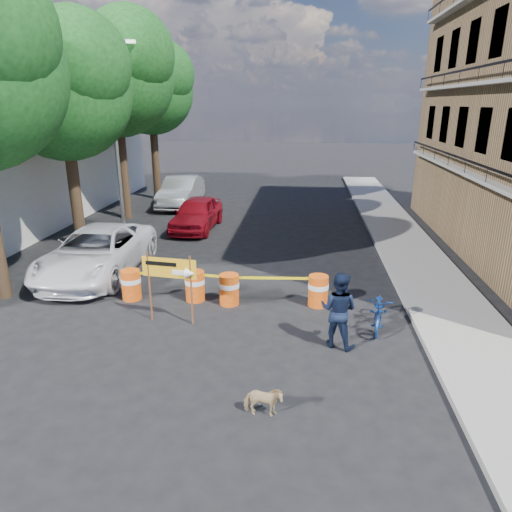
% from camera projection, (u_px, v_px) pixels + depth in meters
% --- Properties ---
extents(ground, '(120.00, 120.00, 0.00)m').
position_uv_depth(ground, '(215.00, 341.00, 11.14)').
color(ground, black).
rests_on(ground, ground).
extents(sidewalk_east, '(2.40, 40.00, 0.15)m').
position_uv_depth(sidewalk_east, '(419.00, 265.00, 16.15)').
color(sidewalk_east, gray).
rests_on(sidewalk_east, ground).
extents(tree_mid_a, '(5.25, 5.00, 8.68)m').
position_uv_depth(tree_mid_a, '(64.00, 89.00, 16.50)').
color(tree_mid_a, '#332316').
rests_on(tree_mid_a, ground).
extents(tree_mid_b, '(5.67, 5.40, 9.62)m').
position_uv_depth(tree_mid_b, '(116.00, 76.00, 20.99)').
color(tree_mid_b, '#332316').
rests_on(tree_mid_b, ground).
extents(tree_far, '(5.04, 4.80, 8.84)m').
position_uv_depth(tree_far, '(152.00, 90.00, 25.86)').
color(tree_far, '#332316').
rests_on(tree_far, ground).
extents(streetlamp, '(1.25, 0.18, 8.00)m').
position_uv_depth(streetlamp, '(117.00, 132.00, 19.29)').
color(streetlamp, gray).
rests_on(streetlamp, ground).
extents(barrel_far_left, '(0.58, 0.58, 0.90)m').
position_uv_depth(barrel_far_left, '(131.00, 284.00, 13.41)').
color(barrel_far_left, '#D13F0C').
rests_on(barrel_far_left, ground).
extents(barrel_mid_left, '(0.58, 0.58, 0.90)m').
position_uv_depth(barrel_mid_left, '(195.00, 285.00, 13.32)').
color(barrel_mid_left, '#D13F0C').
rests_on(barrel_mid_left, ground).
extents(barrel_mid_right, '(0.58, 0.58, 0.90)m').
position_uv_depth(barrel_mid_right, '(229.00, 289.00, 13.07)').
color(barrel_mid_right, '#D13F0C').
rests_on(barrel_mid_right, ground).
extents(barrel_far_right, '(0.58, 0.58, 0.90)m').
position_uv_depth(barrel_far_right, '(318.00, 290.00, 12.98)').
color(barrel_far_right, '#D13F0C').
rests_on(barrel_far_right, ground).
extents(detour_sign, '(1.47, 0.35, 1.89)m').
position_uv_depth(detour_sign, '(176.00, 274.00, 11.64)').
color(detour_sign, '#592D19').
rests_on(detour_sign, ground).
extents(pedestrian, '(1.10, 0.99, 1.86)m').
position_uv_depth(pedestrian, '(338.00, 310.00, 10.67)').
color(pedestrian, black).
rests_on(pedestrian, ground).
extents(bicycle, '(0.79, 1.05, 1.81)m').
position_uv_depth(bicycle, '(381.00, 295.00, 11.58)').
color(bicycle, '#133E9B').
rests_on(bicycle, ground).
extents(dog, '(0.74, 0.34, 0.62)m').
position_uv_depth(dog, '(263.00, 402.00, 8.38)').
color(dog, tan).
rests_on(dog, ground).
extents(suv_white, '(2.60, 5.63, 1.56)m').
position_uv_depth(suv_white, '(97.00, 252.00, 15.28)').
color(suv_white, white).
rests_on(suv_white, ground).
extents(sedan_red, '(1.94, 4.41, 1.48)m').
position_uv_depth(sedan_red, '(197.00, 213.00, 20.84)').
color(sedan_red, maroon).
rests_on(sedan_red, ground).
extents(sedan_silver, '(1.85, 5.04, 1.65)m').
position_uv_depth(sedan_silver, '(181.00, 191.00, 25.59)').
color(sedan_silver, '#A5A8AC').
rests_on(sedan_silver, ground).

